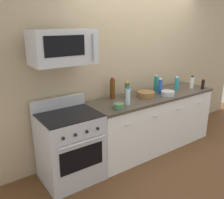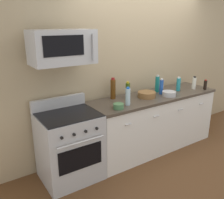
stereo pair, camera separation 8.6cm
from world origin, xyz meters
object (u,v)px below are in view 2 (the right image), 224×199
bottle_wine_amber (113,89)px  bottle_olive_oil (128,90)px  bowl_steel_prep (169,94)px  range_oven (70,146)px  bowl_wooden_salad (147,94)px  bowl_green_glaze (119,106)px  microwave (62,47)px  bottle_vinegar_white (194,83)px  bottle_water_clear (128,97)px  bottle_dish_soap (178,84)px  bottle_sparkling_teal (157,84)px  bottle_soda_blue (161,87)px  bottle_soy_sauce_dark (205,85)px

bottle_wine_amber → bottle_olive_oil: (0.20, -0.11, -0.03)m
bottle_wine_amber → bowl_steel_prep: bearing=-25.0°
range_oven → bowl_wooden_salad: range_oven is taller
bowl_steel_prep → bowl_green_glaze: 1.00m
microwave → bottle_olive_oil: (1.04, 0.07, -0.71)m
bottle_vinegar_white → bottle_water_clear: bottle_water_clear is taller
bottle_dish_soap → bowl_wooden_salad: bottle_dish_soap is taller
bottle_sparkling_teal → bottle_dish_soap: (0.35, -0.15, -0.02)m
microwave → bottle_soda_blue: size_ratio=2.90×
bottle_soy_sauce_dark → bowl_green_glaze: 1.79m
bowl_green_glaze → bottle_wine_amber: bearing=65.4°
bottle_soda_blue → bowl_green_glaze: (-0.97, -0.19, -0.09)m
microwave → bottle_vinegar_white: (2.32, -0.14, -0.72)m
bottle_wine_amber → bottle_soda_blue: bearing=-15.7°
bottle_vinegar_white → bottle_soda_blue: bottle_soda_blue is taller
range_oven → bottle_soda_blue: size_ratio=4.17×
bottle_wine_amber → bowl_steel_prep: (0.81, -0.38, -0.11)m
bowl_green_glaze → bowl_steel_prep: bearing=2.0°
bottle_water_clear → bottle_wine_amber: (-0.00, 0.36, 0.03)m
bottle_soda_blue → bottle_dish_soap: bearing=-3.9°
range_oven → bottle_soda_blue: 1.72m
bottle_vinegar_white → bowl_steel_prep: 0.68m
bottle_olive_oil → bowl_steel_prep: (0.61, -0.27, -0.08)m
bottle_vinegar_white → bottle_soda_blue: bearing=172.5°
bottle_dish_soap → bottle_olive_oil: bottle_olive_oil is taller
bottle_water_clear → bottle_wine_amber: bottle_wine_amber is taller
bottle_dish_soap → bottle_olive_oil: bearing=171.8°
microwave → bottle_water_clear: size_ratio=2.87×
bottle_soy_sauce_dark → bowl_green_glaze: size_ratio=1.21×
bottle_olive_oil → bottle_soy_sauce_dark: bearing=-13.7°
microwave → bowl_wooden_salad: bearing=-2.5°
range_oven → bottle_dish_soap: 2.08m
bottle_olive_oil → bowl_wooden_salad: size_ratio=0.93×
bottle_olive_oil → bottle_vinegar_white: bearing=-9.1°
bottle_vinegar_white → bowl_wooden_salad: 1.02m
bottle_water_clear → bowl_wooden_salad: (0.47, 0.13, -0.08)m
bottle_dish_soap → bottle_wine_amber: (-1.16, 0.25, 0.04)m
bowl_green_glaze → bottle_vinegar_white: bearing=3.5°
bowl_wooden_salad → bottle_vinegar_white: bearing=-4.5°
bottle_water_clear → bottle_olive_oil: size_ratio=1.00×
range_oven → bottle_soy_sauce_dark: bottle_soy_sauce_dark is taller
microwave → bottle_water_clear: bearing=-12.5°
microwave → bowl_green_glaze: (0.65, -0.24, -0.79)m
microwave → bottle_soy_sauce_dark: microwave is taller
bottle_sparkling_teal → bottle_wine_amber: 0.82m
bottle_sparkling_teal → bottle_soy_sauce_dark: bearing=-23.8°
bottle_olive_oil → bottle_soy_sauce_dark: bottle_olive_oil is taller
bowl_steel_prep → bottle_sparkling_teal: bearing=88.8°
bottle_water_clear → bowl_green_glaze: bottle_water_clear is taller
bottle_sparkling_teal → bottle_soy_sauce_dark: (0.79, -0.35, -0.05)m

